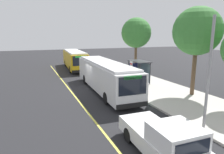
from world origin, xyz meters
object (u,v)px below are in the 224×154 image
at_px(transit_bus_main, 105,75).
at_px(transit_bus_second, 75,59).
at_px(pickup_truck, 165,141).
at_px(waiting_bench, 138,78).
at_px(route_sign_post, 131,71).
at_px(pedestrian_commuter, 123,75).

xyz_separation_m(transit_bus_main, transit_bus_second, (-14.62, 0.18, -0.00)).
relative_size(pickup_truck, waiting_bench, 3.41).
height_order(route_sign_post, pedestrian_commuter, route_sign_post).
height_order(transit_bus_main, route_sign_post, same).
xyz_separation_m(pickup_truck, waiting_bench, (-13.05, 6.20, -0.22)).
bearing_deg(waiting_bench, route_sign_post, -44.21).
height_order(transit_bus_main, pedestrian_commuter, transit_bus_main).
relative_size(transit_bus_main, pickup_truck, 2.27).
height_order(pickup_truck, route_sign_post, route_sign_post).
bearing_deg(transit_bus_main, waiting_bench, 108.02).
bearing_deg(transit_bus_second, waiting_bench, 19.03).
distance_m(transit_bus_main, pickup_truck, 11.65).
bearing_deg(route_sign_post, waiting_bench, 135.79).
xyz_separation_m(transit_bus_second, pedestrian_commuter, (12.95, 2.57, -0.50)).
height_order(pickup_truck, waiting_bench, pickup_truck).
xyz_separation_m(transit_bus_second, route_sign_post, (15.25, 2.43, 0.34)).
distance_m(transit_bus_main, pedestrian_commuter, 3.25).
bearing_deg(pedestrian_commuter, transit_bus_main, -58.73).
xyz_separation_m(waiting_bench, route_sign_post, (2.15, -2.09, 1.32)).
relative_size(waiting_bench, pedestrian_commuter, 0.95).
distance_m(transit_bus_second, pickup_truck, 26.22).
relative_size(transit_bus_main, transit_bus_second, 1.06).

